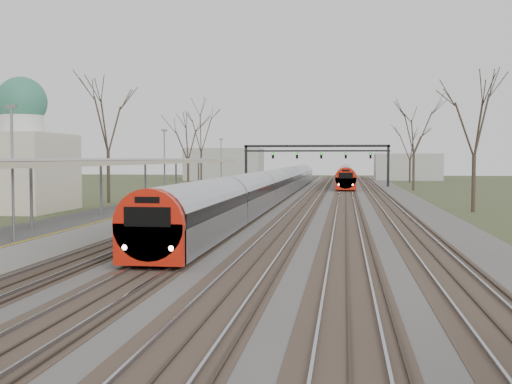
% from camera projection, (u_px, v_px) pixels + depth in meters
% --- Properties ---
extents(track_bed, '(24.00, 160.00, 0.22)m').
position_uv_depth(track_bed, '(303.00, 199.00, 63.13)').
color(track_bed, '#474442').
rests_on(track_bed, ground).
extents(platform, '(3.50, 69.00, 1.00)m').
position_uv_depth(platform, '(160.00, 208.00, 47.08)').
color(platform, '#9E9B93').
rests_on(platform, ground).
extents(canopy, '(4.10, 50.00, 3.11)m').
position_uv_depth(canopy, '(140.00, 161.00, 42.43)').
color(canopy, slate).
rests_on(canopy, platform).
extents(dome_building, '(10.00, 8.00, 10.30)m').
position_uv_depth(dome_building, '(2.00, 163.00, 49.14)').
color(dome_building, beige).
rests_on(dome_building, ground).
extents(signal_gantry, '(21.00, 0.59, 6.08)m').
position_uv_depth(signal_gantry, '(316.00, 153.00, 92.54)').
color(signal_gantry, black).
rests_on(signal_gantry, ground).
extents(tree_west_far, '(5.50, 5.50, 11.33)m').
position_uv_depth(tree_west_far, '(108.00, 115.00, 58.16)').
color(tree_west_far, '#2D231C').
rests_on(tree_west_far, ground).
extents(tree_east_far, '(5.00, 5.00, 10.30)m').
position_uv_depth(tree_east_far, '(475.00, 116.00, 48.01)').
color(tree_east_far, '#2D231C').
rests_on(tree_east_far, ground).
extents(train_near, '(2.62, 90.21, 3.05)m').
position_uv_depth(train_near, '(278.00, 184.00, 66.98)').
color(train_near, '#9EA0A7').
rests_on(train_near, ground).
extents(train_far, '(2.62, 45.21, 3.05)m').
position_uv_depth(train_far, '(346.00, 175.00, 99.38)').
color(train_far, '#9EA0A7').
rests_on(train_far, ground).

